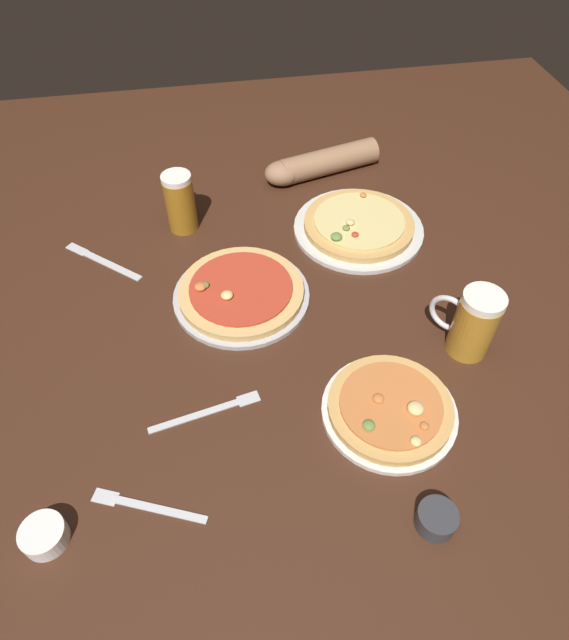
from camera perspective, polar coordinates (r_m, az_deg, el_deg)
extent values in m
cube|color=#3D2114|center=(1.23, 0.00, -1.08)|extent=(2.40, 2.40, 0.03)
cylinder|color=silver|center=(1.09, 10.90, -9.40)|extent=(0.26, 0.26, 0.01)
cylinder|color=tan|center=(1.08, 11.01, -8.97)|extent=(0.24, 0.24, 0.02)
cylinder|color=#C67038|center=(1.07, 11.11, -8.63)|extent=(0.20, 0.20, 0.01)
ellipsoid|color=olive|center=(1.03, 8.84, -10.85)|extent=(0.02, 0.02, 0.01)
ellipsoid|color=#C67038|center=(1.06, 9.83, -8.09)|extent=(0.02, 0.02, 0.01)
ellipsoid|color=#C67038|center=(1.05, 14.48, -10.69)|extent=(0.02, 0.02, 0.01)
ellipsoid|color=#DBC67A|center=(1.03, 13.63, -12.26)|extent=(0.02, 0.02, 0.01)
ellipsoid|color=#DBC67A|center=(1.06, 13.60, -8.98)|extent=(0.03, 0.03, 0.02)
cylinder|color=silver|center=(1.46, 7.74, 9.47)|extent=(0.34, 0.34, 0.01)
cylinder|color=tan|center=(1.45, 7.80, 9.93)|extent=(0.29, 0.29, 0.02)
cylinder|color=#DBC67A|center=(1.45, 7.85, 10.30)|extent=(0.24, 0.24, 0.01)
ellipsoid|color=olive|center=(1.37, 5.47, 8.71)|extent=(0.03, 0.03, 0.01)
ellipsoid|color=#DBC67A|center=(1.42, 6.90, 10.15)|extent=(0.02, 0.02, 0.01)
ellipsoid|color=#C67038|center=(1.52, 8.26, 12.85)|extent=(0.02, 0.02, 0.01)
ellipsoid|color=olive|center=(1.41, 6.49, 9.58)|extent=(0.02, 0.02, 0.01)
ellipsoid|color=#B73823|center=(1.39, 7.42, 8.89)|extent=(0.02, 0.02, 0.01)
cylinder|color=#B2B2B7|center=(1.27, -4.52, 2.55)|extent=(0.32, 0.32, 0.01)
cylinder|color=tan|center=(1.26, -4.56, 3.03)|extent=(0.29, 0.29, 0.02)
cylinder|color=#B73823|center=(1.25, -4.60, 3.41)|extent=(0.24, 0.24, 0.01)
ellipsoid|color=#DBC67A|center=(1.23, -6.06, 2.61)|extent=(0.03, 0.03, 0.01)
ellipsoid|color=olive|center=(1.26, -8.37, 3.66)|extent=(0.02, 0.02, 0.01)
ellipsoid|color=#C67038|center=(1.25, -8.81, 3.50)|extent=(0.03, 0.03, 0.01)
cylinder|color=#B27A23|center=(1.19, 19.24, -0.62)|extent=(0.09, 0.09, 0.14)
cylinder|color=white|center=(1.13, 20.24, 2.02)|extent=(0.09, 0.09, 0.02)
torus|color=silver|center=(1.19, 16.91, 0.65)|extent=(0.07, 0.08, 0.09)
cylinder|color=#9E6619|center=(1.44, -10.85, 11.81)|extent=(0.08, 0.08, 0.14)
cylinder|color=white|center=(1.40, -11.32, 14.40)|extent=(0.07, 0.07, 0.01)
torus|color=silver|center=(1.49, -10.78, 12.96)|extent=(0.02, 0.09, 0.09)
cylinder|color=white|center=(1.04, -23.89, -19.95)|extent=(0.07, 0.07, 0.04)
cylinder|color=#333338|center=(1.00, 15.64, -19.45)|extent=(0.07, 0.07, 0.04)
cube|color=silver|center=(1.09, -9.31, -9.84)|extent=(0.19, 0.05, 0.01)
cube|color=silver|center=(1.10, -3.81, -8.19)|extent=(0.05, 0.03, 0.00)
cube|color=silver|center=(1.42, -17.84, 5.58)|extent=(0.16, 0.14, 0.01)
cube|color=silver|center=(1.49, -20.93, 7.00)|extent=(0.06, 0.06, 0.00)
cube|color=silver|center=(1.01, -12.98, -18.77)|extent=(0.16, 0.08, 0.01)
cube|color=silver|center=(1.05, -18.29, -17.18)|extent=(0.05, 0.04, 0.00)
cylinder|color=#936B4C|center=(1.65, 4.65, 16.27)|extent=(0.31, 0.15, 0.07)
ellipsoid|color=#936B4C|center=(1.60, -0.27, 15.14)|extent=(0.10, 0.08, 0.07)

